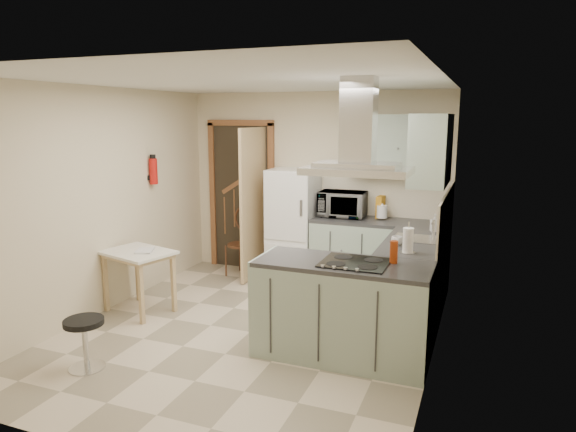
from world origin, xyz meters
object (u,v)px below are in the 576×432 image
at_px(bentwood_chair, 241,245).
at_px(stool, 85,344).
at_px(extractor_hood, 357,171).
at_px(peninsula, 343,310).
at_px(drop_leaf_table, 139,281).
at_px(microwave, 342,204).
at_px(fridge, 294,225).

height_order(bentwood_chair, stool, bentwood_chair).
bearing_deg(extractor_hood, peninsula, 180.00).
xyz_separation_m(extractor_hood, drop_leaf_table, (-2.53, 0.26, -1.37)).
bearing_deg(stool, extractor_hood, 25.92).
distance_m(peninsula, drop_leaf_table, 2.44).
relative_size(bentwood_chair, microwave, 1.47).
xyz_separation_m(fridge, microwave, (0.65, 0.07, 0.31)).
relative_size(fridge, extractor_hood, 1.67).
height_order(peninsula, extractor_hood, extractor_hood).
xyz_separation_m(peninsula, extractor_hood, (0.10, 0.00, 1.27)).
bearing_deg(bentwood_chair, peninsula, -31.97).
distance_m(extractor_hood, stool, 2.80).
bearing_deg(stool, microwave, 64.83).
distance_m(bentwood_chair, stool, 2.93).
relative_size(peninsula, extractor_hood, 1.72).
xyz_separation_m(fridge, drop_leaf_table, (-1.20, -1.72, -0.40)).
xyz_separation_m(drop_leaf_table, microwave, (1.85, 1.80, 0.71)).
xyz_separation_m(extractor_hood, stool, (-2.13, -1.04, -1.49)).
relative_size(extractor_hood, microwave, 1.52).
bearing_deg(stool, peninsula, 27.02).
relative_size(fridge, bentwood_chair, 1.73).
bearing_deg(bentwood_chair, stool, -79.37).
bearing_deg(peninsula, drop_leaf_table, 174.01).
bearing_deg(bentwood_chair, microwave, 18.69).
distance_m(fridge, microwave, 0.72).
height_order(drop_leaf_table, microwave, microwave).
height_order(bentwood_chair, microwave, microwave).
bearing_deg(fridge, bentwood_chair, -172.96).
height_order(drop_leaf_table, bentwood_chair, bentwood_chair).
distance_m(fridge, bentwood_chair, 0.81).
bearing_deg(peninsula, stool, -152.98).
height_order(peninsula, drop_leaf_table, peninsula).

